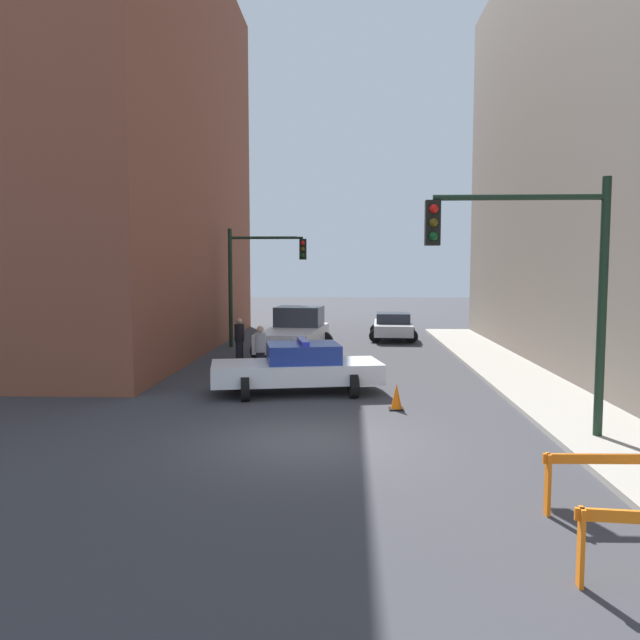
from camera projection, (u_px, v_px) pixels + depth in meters
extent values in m
plane|color=#38383D|center=(308.00, 441.00, 12.69)|extent=(120.00, 120.00, 0.00)
cube|color=#9E998E|center=(618.00, 442.00, 12.39)|extent=(2.40, 44.00, 0.12)
cube|color=brown|center=(48.00, 148.00, 26.46)|extent=(14.00, 20.00, 17.12)
cylinder|color=black|center=(602.00, 308.00, 12.48)|extent=(0.18, 0.18, 5.20)
cylinder|color=black|center=(519.00, 197.00, 12.37)|extent=(3.40, 0.12, 0.12)
cube|color=black|center=(433.00, 223.00, 12.49)|extent=(0.30, 0.22, 0.90)
sphere|color=red|center=(434.00, 209.00, 12.32)|extent=(0.18, 0.18, 0.18)
sphere|color=#4C3D0C|center=(434.00, 222.00, 12.35)|extent=(0.18, 0.18, 0.18)
sphere|color=#0C4219|center=(433.00, 236.00, 12.37)|extent=(0.18, 0.18, 0.18)
cylinder|color=black|center=(231.00, 288.00, 27.39)|extent=(0.18, 0.18, 5.20)
cylinder|color=black|center=(266.00, 238.00, 27.12)|extent=(3.20, 0.12, 0.12)
cube|color=black|center=(303.00, 249.00, 27.09)|extent=(0.30, 0.22, 0.90)
sphere|color=red|center=(303.00, 243.00, 26.92)|extent=(0.18, 0.18, 0.18)
sphere|color=#4C3D0C|center=(303.00, 249.00, 26.94)|extent=(0.18, 0.18, 0.18)
sphere|color=#0C4219|center=(303.00, 255.00, 26.97)|extent=(0.18, 0.18, 0.18)
cube|color=white|center=(296.00, 372.00, 17.47)|extent=(4.97, 2.71, 0.55)
cube|color=navy|center=(303.00, 353.00, 17.45)|extent=(2.25, 1.97, 0.52)
cylinder|color=black|center=(245.00, 389.00, 16.44)|extent=(0.34, 0.69, 0.66)
cylinder|color=black|center=(244.00, 377.00, 18.12)|extent=(0.34, 0.69, 0.66)
cylinder|color=black|center=(353.00, 386.00, 16.86)|extent=(0.34, 0.69, 0.66)
cylinder|color=black|center=(342.00, 375.00, 18.54)|extent=(0.34, 0.69, 0.66)
cube|color=#2633BF|center=(303.00, 341.00, 17.42)|extent=(0.46, 1.40, 0.12)
cube|color=silver|center=(294.00, 337.00, 24.77)|extent=(2.59, 5.59, 0.70)
cube|color=#2D333D|center=(299.00, 316.00, 25.76)|extent=(2.02, 1.92, 0.80)
cylinder|color=black|center=(281.00, 341.00, 26.59)|extent=(0.82, 0.35, 0.80)
cylinder|color=black|center=(324.00, 341.00, 26.30)|extent=(0.82, 0.35, 0.80)
cylinder|color=black|center=(261.00, 351.00, 23.30)|extent=(0.82, 0.35, 0.80)
cylinder|color=black|center=(310.00, 352.00, 23.00)|extent=(0.82, 0.35, 0.80)
cube|color=silver|center=(393.00, 328.00, 30.42)|extent=(2.00, 4.38, 0.52)
cube|color=#232833|center=(393.00, 318.00, 30.20)|extent=(1.67, 1.88, 0.48)
cylinder|color=black|center=(376.00, 330.00, 31.84)|extent=(0.63, 0.25, 0.62)
cylinder|color=black|center=(409.00, 330.00, 31.68)|extent=(0.63, 0.25, 0.62)
cylinder|color=black|center=(376.00, 336.00, 29.19)|extent=(0.63, 0.25, 0.62)
cylinder|color=black|center=(411.00, 336.00, 29.04)|extent=(0.63, 0.25, 0.62)
cylinder|color=black|center=(261.00, 365.00, 19.97)|extent=(0.28, 0.28, 0.82)
cylinder|color=#B2B2B7|center=(260.00, 342.00, 19.91)|extent=(0.36, 0.36, 0.62)
sphere|color=tan|center=(260.00, 329.00, 19.87)|extent=(0.22, 0.22, 0.22)
cylinder|color=black|center=(240.00, 352.00, 22.94)|extent=(0.39, 0.39, 0.82)
cylinder|color=black|center=(239.00, 333.00, 22.88)|extent=(0.51, 0.51, 0.62)
sphere|color=tan|center=(239.00, 321.00, 22.84)|extent=(0.31, 0.31, 0.22)
cube|color=orange|center=(581.00, 548.00, 6.89)|extent=(0.06, 0.16, 0.90)
cube|color=orange|center=(600.00, 459.00, 8.83)|extent=(1.60, 0.10, 0.14)
cube|color=orange|center=(548.00, 485.00, 8.87)|extent=(0.05, 0.16, 0.90)
cube|color=black|center=(396.00, 409.00, 15.48)|extent=(0.36, 0.36, 0.04)
cone|color=#F2600C|center=(396.00, 396.00, 15.45)|extent=(0.28, 0.28, 0.62)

